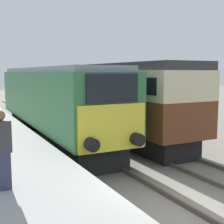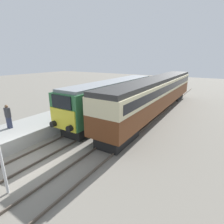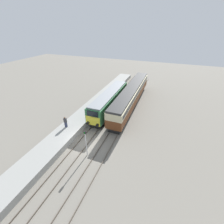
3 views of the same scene
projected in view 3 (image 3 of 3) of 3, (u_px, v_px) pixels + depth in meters
name	position (u px, v px, depth m)	size (l,w,h in m)	color
ground_plane	(83.00, 143.00, 21.80)	(120.00, 120.00, 0.00)	slate
platform_left	(89.00, 111.00, 29.02)	(3.50, 50.00, 0.97)	gray
rails_near_track	(98.00, 125.00, 25.80)	(1.51, 60.00, 0.14)	#4C4238
rails_far_track	(116.00, 129.00, 24.75)	(1.50, 60.00, 0.14)	#4C4238
locomotive	(110.00, 100.00, 29.27)	(2.70, 14.86, 3.88)	black
passenger_carriage	(131.00, 94.00, 31.06)	(2.75, 21.94, 4.07)	black
person_on_platform	(65.00, 122.00, 23.24)	(0.44, 0.26, 1.83)	#2D334C
signal_post	(86.00, 141.00, 18.69)	(0.24, 0.28, 3.96)	silver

